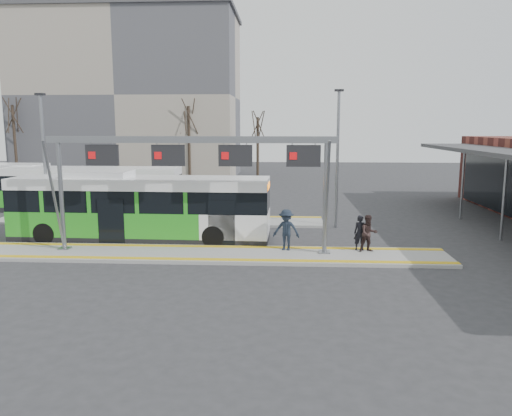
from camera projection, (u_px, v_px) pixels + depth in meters
The scene contains 17 objects.
ground at pixel (202, 256), 22.52m from camera, with size 120.00×120.00×0.00m, color #2D2D30.
platform_main at pixel (202, 254), 22.51m from camera, with size 22.00×3.00×0.15m, color gray.
platform_second at pixel (159, 220), 30.62m from camera, with size 20.00×3.00×0.15m, color gray.
tactile_main at pixel (202, 252), 22.49m from camera, with size 22.00×2.65×0.02m.
tactile_second at pixel (164, 216), 31.74m from camera, with size 20.00×0.35×0.02m.
gantry at pixel (194, 160), 22.09m from camera, with size 13.00×1.68×5.20m.
apartment_block at pixel (132, 96), 57.29m from camera, with size 24.50×12.50×18.40m.
hero_bus at pixel (140, 209), 25.33m from camera, with size 13.02×3.03×3.56m.
bg_bus_green at pixel (93, 189), 34.38m from camera, with size 11.98×2.57×3.00m.
passenger_a at pixel (360, 233), 22.84m from camera, with size 0.59×0.39×1.61m, color black.
passenger_b at pixel (369, 233), 22.56m from camera, with size 0.82×0.64×1.68m, color #2F201F.
passenger_c at pixel (286, 230), 22.83m from camera, with size 1.22×0.70×1.89m, color #1A232F.
tree_left at pixel (189, 117), 51.28m from camera, with size 1.40×1.40×8.87m.
tree_mid at pixel (258, 126), 51.07m from camera, with size 1.40×1.40×7.59m.
tree_far at pixel (13, 116), 51.50m from camera, with size 1.40×1.40×9.01m.
lamp_west at pixel (45, 160), 26.68m from camera, with size 0.50×0.25×7.50m.
lamp_east at pixel (337, 156), 28.10m from camera, with size 0.50×0.25×7.80m.
Camera 1 is at (3.68, -21.69, 5.79)m, focal length 35.00 mm.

